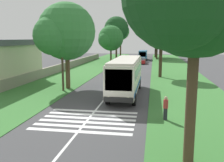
{
  "coord_description": "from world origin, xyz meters",
  "views": [
    {
      "loc": [
        -17.53,
        -4.52,
        5.71
      ],
      "look_at": [
        6.59,
        -0.54,
        1.6
      ],
      "focal_mm": 40.51,
      "sensor_mm": 36.0,
      "label": 1
    }
  ],
  "objects_px": {
    "trailing_car_0": "(119,67)",
    "roadside_tree_left_2": "(120,32)",
    "trailing_minibus_0": "(143,54)",
    "roadside_tree_left_0": "(116,29)",
    "utility_pole": "(62,50)",
    "roadside_tree_right_1": "(157,34)",
    "roadside_tree_right_0": "(160,35)",
    "coach_bus": "(126,74)",
    "trailing_car_1": "(122,63)",
    "roadside_tree_left_3": "(110,39)",
    "trailing_car_2": "(141,61)",
    "roadside_tree_left_1": "(65,33)",
    "roadside_tree_right_3": "(155,37)",
    "pedestrian": "(166,108)"
  },
  "relations": [
    {
      "from": "utility_pole",
      "to": "roadside_tree_right_1",
      "type": "bearing_deg",
      "value": -12.95
    },
    {
      "from": "trailing_car_2",
      "to": "roadside_tree_right_0",
      "type": "xyz_separation_m",
      "value": [
        -20.21,
        -3.6,
        5.54
      ]
    },
    {
      "from": "roadside_tree_left_2",
      "to": "roadside_tree_right_1",
      "type": "distance_m",
      "value": 14.71
    },
    {
      "from": "trailing_car_0",
      "to": "pedestrian",
      "type": "relative_size",
      "value": 2.54
    },
    {
      "from": "trailing_car_1",
      "to": "trailing_car_2",
      "type": "height_order",
      "value": "same"
    },
    {
      "from": "trailing_car_0",
      "to": "roadside_tree_left_3",
      "type": "bearing_deg",
      "value": 15.43
    },
    {
      "from": "roadside_tree_left_1",
      "to": "roadside_tree_right_1",
      "type": "height_order",
      "value": "roadside_tree_right_1"
    },
    {
      "from": "trailing_car_0",
      "to": "roadside_tree_left_2",
      "type": "distance_m",
      "value": 37.46
    },
    {
      "from": "roadside_tree_left_1",
      "to": "utility_pole",
      "type": "distance_m",
      "value": 2.35
    },
    {
      "from": "roadside_tree_left_1",
      "to": "roadside_tree_left_2",
      "type": "distance_m",
      "value": 53.33
    },
    {
      "from": "trailing_car_1",
      "to": "roadside_tree_right_1",
      "type": "xyz_separation_m",
      "value": [
        19.33,
        -7.23,
        6.3
      ]
    },
    {
      "from": "pedestrian",
      "to": "roadside_tree_left_2",
      "type": "bearing_deg",
      "value": 10.42
    },
    {
      "from": "pedestrian",
      "to": "trailing_minibus_0",
      "type": "bearing_deg",
      "value": 4.21
    },
    {
      "from": "trailing_minibus_0",
      "to": "roadside_tree_right_1",
      "type": "relative_size",
      "value": 0.56
    },
    {
      "from": "trailing_car_1",
      "to": "roadside_tree_left_3",
      "type": "relative_size",
      "value": 0.49
    },
    {
      "from": "trailing_car_1",
      "to": "trailing_minibus_0",
      "type": "distance_m",
      "value": 17.18
    },
    {
      "from": "trailing_minibus_0",
      "to": "roadside_tree_left_0",
      "type": "bearing_deg",
      "value": 86.33
    },
    {
      "from": "trailing_car_2",
      "to": "roadside_tree_left_3",
      "type": "relative_size",
      "value": 0.49
    },
    {
      "from": "trailing_car_0",
      "to": "roadside_tree_left_0",
      "type": "height_order",
      "value": "roadside_tree_left_0"
    },
    {
      "from": "trailing_car_0",
      "to": "trailing_car_1",
      "type": "xyz_separation_m",
      "value": [
        7.91,
        0.44,
        0.0
      ]
    },
    {
      "from": "trailing_car_2",
      "to": "pedestrian",
      "type": "height_order",
      "value": "pedestrian"
    },
    {
      "from": "roadside_tree_right_0",
      "to": "utility_pole",
      "type": "relative_size",
      "value": 0.99
    },
    {
      "from": "trailing_car_2",
      "to": "utility_pole",
      "type": "xyz_separation_m",
      "value": [
        -32.08,
        7.05,
        3.84
      ]
    },
    {
      "from": "roadside_tree_left_1",
      "to": "roadside_tree_right_0",
      "type": "height_order",
      "value": "roadside_tree_left_1"
    },
    {
      "from": "trailing_minibus_0",
      "to": "coach_bus",
      "type": "bearing_deg",
      "value": -179.8
    },
    {
      "from": "roadside_tree_right_0",
      "to": "pedestrian",
      "type": "distance_m",
      "value": 21.13
    },
    {
      "from": "trailing_car_2",
      "to": "roadside_tree_left_1",
      "type": "height_order",
      "value": "roadside_tree_left_1"
    },
    {
      "from": "roadside_tree_left_1",
      "to": "roadside_tree_right_3",
      "type": "bearing_deg",
      "value": -11.3
    },
    {
      "from": "roadside_tree_left_2",
      "to": "roadside_tree_right_1",
      "type": "height_order",
      "value": "roadside_tree_left_2"
    },
    {
      "from": "pedestrian",
      "to": "roadside_tree_left_3",
      "type": "bearing_deg",
      "value": 14.94
    },
    {
      "from": "trailing_car_2",
      "to": "coach_bus",
      "type": "bearing_deg",
      "value": -179.96
    },
    {
      "from": "roadside_tree_right_1",
      "to": "pedestrian",
      "type": "relative_size",
      "value": 6.35
    },
    {
      "from": "trailing_minibus_0",
      "to": "pedestrian",
      "type": "xyz_separation_m",
      "value": [
        -51.55,
        -3.79,
        -0.64
      ]
    },
    {
      "from": "utility_pole",
      "to": "pedestrian",
      "type": "relative_size",
      "value": 5.11
    },
    {
      "from": "roadside_tree_left_3",
      "to": "pedestrian",
      "type": "relative_size",
      "value": 5.17
    },
    {
      "from": "coach_bus",
      "to": "roadside_tree_left_2",
      "type": "height_order",
      "value": "roadside_tree_left_2"
    },
    {
      "from": "utility_pole",
      "to": "roadside_tree_left_3",
      "type": "bearing_deg",
      "value": 0.65
    },
    {
      "from": "roadside_tree_left_1",
      "to": "roadside_tree_right_0",
      "type": "distance_m",
      "value": 14.97
    },
    {
      "from": "roadside_tree_left_0",
      "to": "roadside_tree_left_2",
      "type": "height_order",
      "value": "roadside_tree_left_0"
    },
    {
      "from": "trailing_car_2",
      "to": "trailing_minibus_0",
      "type": "height_order",
      "value": "trailing_minibus_0"
    },
    {
      "from": "trailing_minibus_0",
      "to": "roadside_tree_left_0",
      "type": "height_order",
      "value": "roadside_tree_left_0"
    },
    {
      "from": "trailing_car_2",
      "to": "roadside_tree_right_3",
      "type": "relative_size",
      "value": 0.43
    },
    {
      "from": "trailing_car_1",
      "to": "utility_pole",
      "type": "xyz_separation_m",
      "value": [
        -26.19,
        3.24,
        3.84
      ]
    },
    {
      "from": "trailing_car_1",
      "to": "trailing_minibus_0",
      "type": "height_order",
      "value": "trailing_minibus_0"
    },
    {
      "from": "trailing_minibus_0",
      "to": "roadside_tree_right_0",
      "type": "xyz_separation_m",
      "value": [
        -31.09,
        -3.73,
        4.66
      ]
    },
    {
      "from": "roadside_tree_left_3",
      "to": "roadside_tree_right_0",
      "type": "height_order",
      "value": "roadside_tree_left_3"
    },
    {
      "from": "coach_bus",
      "to": "trailing_minibus_0",
      "type": "relative_size",
      "value": 1.86
    },
    {
      "from": "roadside_tree_left_3",
      "to": "trailing_car_0",
      "type": "bearing_deg",
      "value": -164.57
    },
    {
      "from": "roadside_tree_right_1",
      "to": "utility_pole",
      "type": "distance_m",
      "value": 46.77
    },
    {
      "from": "roadside_tree_right_3",
      "to": "trailing_car_2",
      "type": "bearing_deg",
      "value": 171.5
    }
  ]
}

